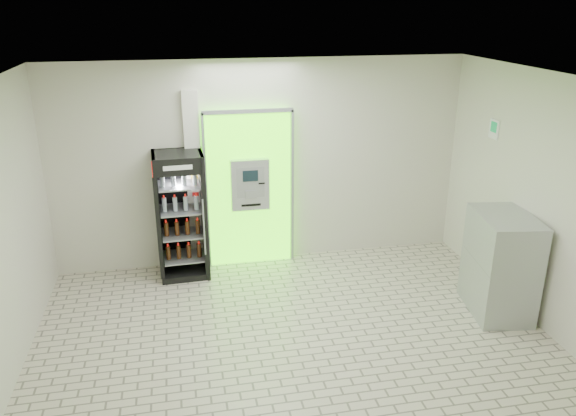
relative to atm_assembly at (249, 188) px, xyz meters
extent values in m
plane|color=#BFB49E|center=(0.20, -2.41, -1.17)|extent=(6.00, 6.00, 0.00)
plane|color=beige|center=(0.20, 0.09, 0.33)|extent=(6.00, 0.00, 6.00)
plane|color=beige|center=(0.20, -4.91, 0.33)|extent=(6.00, 0.00, 6.00)
plane|color=beige|center=(3.20, -2.41, 0.33)|extent=(0.00, 5.00, 5.00)
plane|color=white|center=(0.20, -2.41, 1.83)|extent=(6.00, 6.00, 0.00)
cube|color=#4EFA0D|center=(0.00, 0.02, -0.02)|extent=(1.20, 0.12, 2.30)
cube|color=gray|center=(0.00, -0.05, 1.13)|extent=(1.28, 0.04, 0.06)
cube|color=gray|center=(-0.63, -0.05, -0.02)|extent=(0.04, 0.04, 2.30)
cube|color=gray|center=(0.63, -0.05, -0.02)|extent=(0.04, 0.04, 2.30)
cube|color=black|center=(0.10, -0.04, -0.67)|extent=(0.62, 0.01, 0.67)
cube|color=black|center=(-0.34, -0.04, 0.81)|extent=(0.22, 0.01, 0.18)
cube|color=#A4A7AC|center=(0.00, -0.09, 0.08)|extent=(0.55, 0.12, 0.75)
cube|color=black|center=(0.00, -0.16, 0.23)|extent=(0.22, 0.01, 0.16)
cube|color=gray|center=(0.00, -0.16, -0.05)|extent=(0.16, 0.01, 0.12)
cube|color=black|center=(0.16, -0.16, 0.11)|extent=(0.09, 0.01, 0.02)
cube|color=black|center=(0.00, -0.16, -0.21)|extent=(0.28, 0.01, 0.03)
cube|color=silver|center=(-0.78, 0.04, 0.13)|extent=(0.22, 0.10, 2.60)
cube|color=#193FB2|center=(-0.78, -0.02, 0.48)|extent=(0.09, 0.01, 0.06)
cube|color=red|center=(-0.78, -0.02, 0.35)|extent=(0.09, 0.01, 0.06)
cube|color=yellow|center=(-0.78, -0.02, 0.22)|extent=(0.09, 0.01, 0.06)
cube|color=orange|center=(-0.78, -0.02, 0.09)|extent=(0.09, 0.01, 0.06)
cube|color=red|center=(-0.78, -0.02, -0.04)|extent=(0.09, 0.01, 0.06)
cube|color=black|center=(-1.00, -0.23, -0.27)|extent=(0.70, 0.64, 1.80)
cube|color=black|center=(-1.00, 0.05, -0.27)|extent=(0.68, 0.07, 1.80)
cube|color=red|center=(-1.00, -0.53, 0.52)|extent=(0.66, 0.04, 0.22)
cube|color=white|center=(-1.00, -0.54, 0.52)|extent=(0.38, 0.02, 0.06)
cube|color=black|center=(-1.00, -0.23, -1.13)|extent=(0.70, 0.64, 0.09)
cylinder|color=gray|center=(-0.71, -0.56, -0.34)|extent=(0.03, 0.03, 0.81)
cube|color=gray|center=(-1.00, -0.23, -0.90)|extent=(0.59, 0.55, 0.02)
cube|color=gray|center=(-1.00, -0.23, -0.54)|extent=(0.59, 0.55, 0.02)
cube|color=gray|center=(-1.00, -0.23, -0.18)|extent=(0.59, 0.55, 0.02)
cube|color=gray|center=(-1.00, -0.23, 0.18)|extent=(0.59, 0.55, 0.02)
cube|color=#A4A7AC|center=(2.87, -2.06, -0.52)|extent=(0.79, 1.06, 1.30)
cube|color=gray|center=(2.54, -2.06, -0.46)|extent=(0.15, 0.94, 0.01)
cube|color=white|center=(3.19, -1.01, 0.95)|extent=(0.02, 0.22, 0.26)
cube|color=#0C8644|center=(3.18, -1.01, 0.98)|extent=(0.00, 0.14, 0.14)
camera|label=1|loc=(-0.97, -7.72, 2.58)|focal=35.00mm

